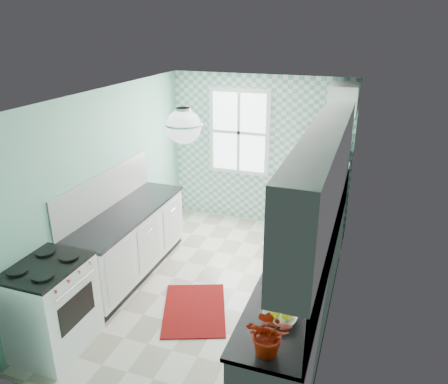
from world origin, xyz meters
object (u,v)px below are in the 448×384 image
(sink, at_px, (318,215))
(microwave, at_px, (327,139))
(fruit_bowl, at_px, (280,317))
(potted_plant, at_px, (269,333))
(stove, at_px, (51,306))
(ceiling_light, at_px, (184,126))
(fridge, at_px, (322,195))

(sink, xyz_separation_m, microwave, (-0.09, 1.17, 0.71))
(fruit_bowl, height_order, potted_plant, potted_plant)
(stove, relative_size, microwave, 2.10)
(sink, distance_m, potted_plant, 2.68)
(fruit_bowl, relative_size, potted_plant, 0.78)
(ceiling_light, xyz_separation_m, microwave, (1.11, 2.61, -0.68))
(fruit_bowl, bearing_deg, microwave, 91.50)
(potted_plant, height_order, microwave, microwave)
(fridge, xyz_separation_m, fruit_bowl, (0.09, -3.43, 0.22))
(ceiling_light, distance_m, microwave, 2.92)
(fridge, distance_m, fruit_bowl, 3.44)
(potted_plant, bearing_deg, fruit_bowl, 90.00)
(fridge, relative_size, sink, 2.84)
(sink, xyz_separation_m, fruit_bowl, (-0.00, -2.26, 0.05))
(stove, bearing_deg, fruit_bowl, 1.23)
(stove, height_order, sink, sink)
(ceiling_light, xyz_separation_m, fruit_bowl, (1.20, -0.82, -1.35))
(ceiling_light, xyz_separation_m, sink, (1.20, 1.44, -1.39))
(sink, bearing_deg, stove, -135.95)
(sink, relative_size, fruit_bowl, 1.81)
(ceiling_light, distance_m, stove, 2.32)
(stove, xyz_separation_m, potted_plant, (2.40, -0.40, 0.61))
(fridge, relative_size, potted_plant, 4.02)
(fridge, bearing_deg, fruit_bowl, -86.86)
(fruit_bowl, height_order, microwave, microwave)
(sink, distance_m, fruit_bowl, 2.26)
(ceiling_light, relative_size, sink, 0.66)
(ceiling_light, bearing_deg, stove, -145.33)
(sink, bearing_deg, fridge, 95.27)
(fridge, distance_m, stove, 4.15)
(fruit_bowl, bearing_deg, potted_plant, -90.00)
(fridge, xyz_separation_m, stove, (-2.31, -3.44, -0.24))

